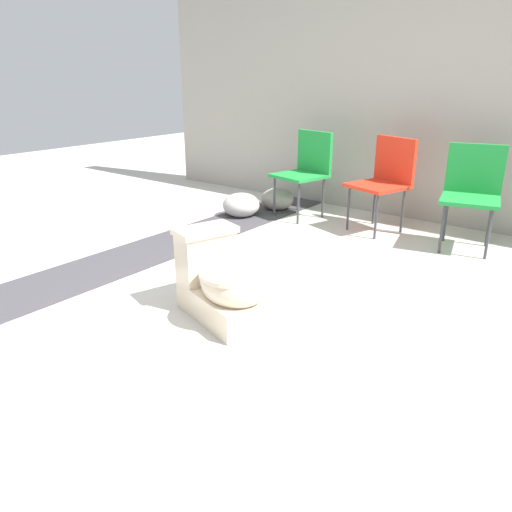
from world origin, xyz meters
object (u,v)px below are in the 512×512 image
at_px(folding_chair_left, 307,165).
at_px(boulder_far, 277,199).
at_px(toilet, 225,283).
at_px(folding_chair_middle, 386,174).
at_px(folding_chair_right, 472,186).
at_px(boulder_near, 241,205).

distance_m(folding_chair_left, boulder_far, 0.53).
distance_m(toilet, folding_chair_middle, 2.24).
xyz_separation_m(folding_chair_right, boulder_near, (-2.05, -0.45, -0.39)).
bearing_deg(boulder_far, folding_chair_left, -0.49).
distance_m(toilet, folding_chair_right, 2.34).
distance_m(toilet, boulder_near, 2.21).
bearing_deg(folding_chair_right, boulder_far, -102.88).
height_order(folding_chair_left, folding_chair_middle, same).
bearing_deg(folding_chair_right, toilet, -31.62).
distance_m(folding_chair_right, boulder_near, 2.14).
bearing_deg(folding_chair_left, boulder_near, -35.95).
height_order(toilet, boulder_near, toilet).
distance_m(toilet, folding_chair_left, 2.36).
relative_size(folding_chair_right, boulder_near, 2.23).
height_order(folding_chair_left, boulder_far, folding_chair_left).
bearing_deg(toilet, folding_chair_middle, 107.95).
xyz_separation_m(toilet, boulder_near, (-1.32, 1.76, -0.10)).
bearing_deg(folding_chair_left, folding_chair_right, 103.39).
xyz_separation_m(toilet, folding_chair_right, (0.73, 2.21, 0.29)).
bearing_deg(toilet, folding_chair_left, 128.28).
distance_m(folding_chair_left, folding_chair_right, 1.57).
bearing_deg(boulder_near, folding_chair_middle, 19.63).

